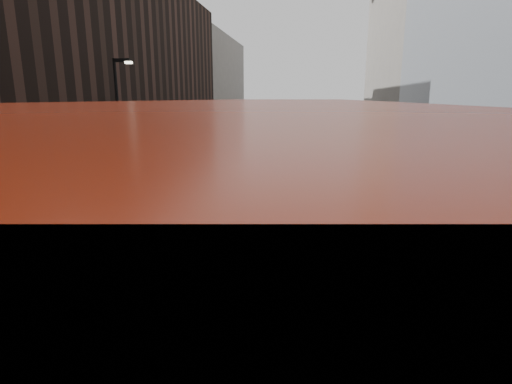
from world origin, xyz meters
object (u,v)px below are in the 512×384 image
at_px(street_lamp, 120,116).
at_px(car_c, 309,157).
at_px(car_a, 313,184).
at_px(red_bus, 263,256).
at_px(grey_bus, 330,130).
at_px(car_b, 306,171).

relative_size(street_lamp, car_c, 1.44).
bearing_deg(car_a, red_bus, -90.84).
distance_m(red_bus, car_a, 16.02).
bearing_deg(car_a, street_lamp, -174.10).
height_order(red_bus, car_a, red_bus).
bearing_deg(grey_bus, car_a, -94.43).
bearing_deg(car_a, car_b, 98.66).
height_order(street_lamp, car_b, street_lamp).
bearing_deg(car_c, red_bus, -83.30).
xyz_separation_m(street_lamp, grey_bus, (12.10, 22.47, -2.37)).
relative_size(grey_bus, car_a, 2.94).
xyz_separation_m(car_a, car_c, (-0.31, 9.30, 0.10)).
xyz_separation_m(street_lamp, red_bus, (9.70, -15.12, -1.35)).
height_order(grey_bus, car_a, grey_bus).
bearing_deg(grey_bus, car_b, -96.56).
relative_size(red_bus, grey_bus, 1.20).
relative_size(car_b, car_c, 0.80).
bearing_deg(car_c, street_lamp, -127.60).
distance_m(street_lamp, car_c, 14.69).
bearing_deg(car_b, street_lamp, -156.97).
xyz_separation_m(red_bus, grey_bus, (2.40, 37.59, -1.01)).
xyz_separation_m(street_lamp, car_b, (10.04, 4.27, -3.54)).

